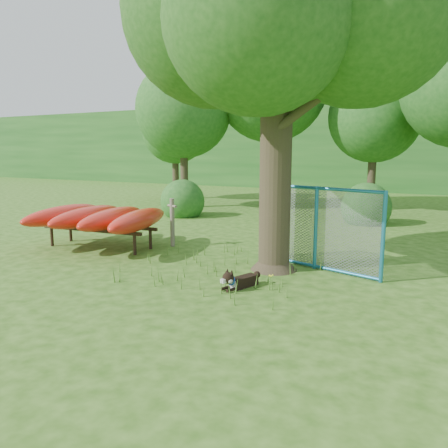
% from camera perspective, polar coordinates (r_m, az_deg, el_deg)
% --- Properties ---
extents(ground, '(80.00, 80.00, 0.00)m').
position_cam_1_polar(ground, '(9.19, -4.61, -7.17)').
color(ground, '#285410').
rests_on(ground, ground).
extents(wooden_post, '(0.36, 0.20, 1.34)m').
position_cam_1_polar(wooden_post, '(12.20, -6.77, 0.37)').
color(wooden_post, '#6A614F').
rests_on(wooden_post, ground).
extents(kayak_rack, '(3.91, 3.47, 1.10)m').
position_cam_1_polar(kayak_rack, '(12.41, -15.97, 0.85)').
color(kayak_rack, black).
rests_on(kayak_rack, ground).
extents(husky_dog, '(0.51, 0.93, 0.44)m').
position_cam_1_polar(husky_dog, '(8.52, 1.89, -7.40)').
color(husky_dog, black).
rests_on(husky_dog, ground).
extents(fence_section, '(3.09, 0.97, 3.11)m').
position_cam_1_polar(fence_section, '(9.98, 11.89, -0.49)').
color(fence_section, teal).
rests_on(fence_section, ground).
extents(wildflower_clump, '(0.10, 0.08, 0.21)m').
position_cam_1_polar(wildflower_clump, '(8.77, 6.11, -6.84)').
color(wildflower_clump, '#4F7E29').
rests_on(wildflower_clump, ground).
extents(bg_tree_a, '(4.40, 4.40, 6.70)m').
position_cam_1_polar(bg_tree_a, '(20.81, -5.33, 14.56)').
color(bg_tree_a, '#31281B').
rests_on(bg_tree_a, ground).
extents(bg_tree_b, '(5.20, 5.20, 8.22)m').
position_cam_1_polar(bg_tree_b, '(21.12, 6.15, 17.55)').
color(bg_tree_b, '#31281B').
rests_on(bg_tree_b, ground).
extents(bg_tree_c, '(4.00, 4.00, 6.12)m').
position_cam_1_polar(bg_tree_c, '(20.74, 19.09, 13.07)').
color(bg_tree_c, '#31281B').
rests_on(bg_tree_c, ground).
extents(bg_tree_f, '(3.60, 3.60, 5.55)m').
position_cam_1_polar(bg_tree_f, '(24.63, -6.44, 11.99)').
color(bg_tree_f, '#31281B').
rests_on(bg_tree_f, ground).
extents(shrub_left, '(1.80, 1.80, 1.80)m').
position_cam_1_polar(shrub_left, '(18.01, -5.41, 1.05)').
color(shrub_left, '#1F571C').
rests_on(shrub_left, ground).
extents(shrub_mid, '(1.80, 1.80, 1.80)m').
position_cam_1_polar(shrub_mid, '(16.87, 17.97, 0.05)').
color(shrub_mid, '#1F571C').
rests_on(shrub_mid, ground).
extents(wooded_hillside, '(80.00, 12.00, 6.00)m').
position_cam_1_polar(wooded_hillside, '(35.75, 20.27, 9.50)').
color(wooded_hillside, '#1F571C').
rests_on(wooded_hillside, ground).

